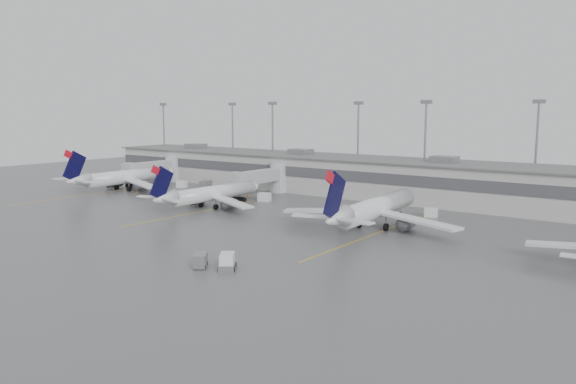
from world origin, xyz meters
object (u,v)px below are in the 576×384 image
Objects in this scene: jet_mid_right at (374,208)px; baggage_tug at (227,263)px; jet_far_left at (124,177)px; jet_mid_left at (210,193)px.

jet_mid_right is 30.97m from baggage_tug.
jet_mid_right is 9.46× the size of baggage_tug.
jet_far_left reaches higher than baggage_tug.
jet_far_left is 9.18× the size of baggage_tug.
jet_mid_right is (66.90, -3.85, 0.10)m from jet_far_left.
baggage_tug is (-3.11, -30.70, -2.56)m from jet_mid_right.
jet_far_left is 33.47m from jet_mid_left.
jet_far_left is 1.12× the size of jet_mid_left.
baggage_tug is (30.80, -28.92, -2.14)m from jet_mid_left.
jet_far_left is 72.58m from baggage_tug.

